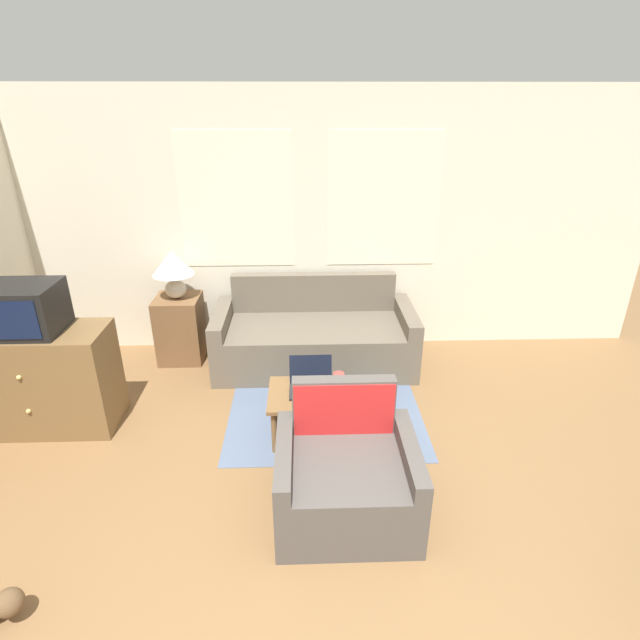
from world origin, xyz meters
name	(u,v)px	position (x,y,z in m)	size (l,w,h in m)	color
wall_back	(319,225)	(0.00, 3.57, 1.31)	(6.76, 0.06, 2.60)	silver
rug	(324,395)	(0.01, 2.49, 0.00)	(1.63, 1.90, 0.01)	slate
couch	(314,338)	(-0.06, 3.12, 0.27)	(1.95, 0.87, 0.84)	#665B4C
armchair	(346,476)	(0.09, 1.13, 0.26)	(0.88, 0.76, 0.82)	#514C47
tv_dresser	(41,379)	(-2.26, 2.14, 0.42)	(1.13, 0.52, 0.85)	brown
television	(22,309)	(-2.26, 2.13, 1.03)	(0.54, 0.44, 0.37)	black
side_table	(181,328)	(-1.41, 3.25, 0.34)	(0.43, 0.43, 0.67)	brown
table_lamp	(173,267)	(-1.41, 3.25, 0.99)	(0.40, 0.40, 0.48)	beige
coffee_table	(327,398)	(0.01, 1.92, 0.34)	(0.91, 0.51, 0.39)	brown
laptop	(311,383)	(-0.12, 1.97, 0.45)	(0.33, 0.29, 0.24)	black
cup_navy	(357,383)	(0.25, 1.97, 0.43)	(0.09, 0.09, 0.09)	white
cup_yellow	(360,394)	(0.26, 1.83, 0.43)	(0.07, 0.07, 0.08)	white
cup_white	(339,377)	(0.11, 2.08, 0.43)	(0.09, 0.09, 0.07)	#B23D38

